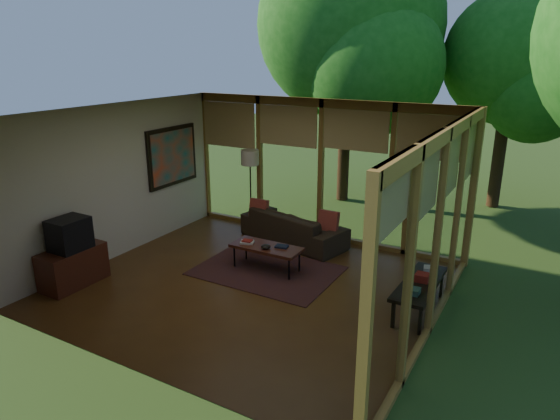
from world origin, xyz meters
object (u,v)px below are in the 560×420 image
Objects in this scene: television at (69,234)px; floor_lamp at (250,162)px; side_console at (413,284)px; sofa at (293,227)px; media_cabinet at (73,267)px; coffee_table at (266,248)px.

television is 0.33× the size of floor_lamp.
side_console is at bearing -24.57° from floor_lamp.
sofa is 3.99m from television.
media_cabinet is 0.55m from television.
media_cabinet is at bearing -140.00° from coffee_table.
coffee_table is at bearing 176.46° from side_console.
media_cabinet is 1.82× the size of television.
television is at bearing -105.54° from floor_lamp.
coffee_table is at bearing -50.13° from floor_lamp.
media_cabinet is 0.61× the size of floor_lamp.
media_cabinet is at bearing 70.62° from sofa.
media_cabinet is at bearing -105.83° from floor_lamp.
sofa is 3.84× the size of television.
side_console is (4.87, 1.82, 0.11)m from media_cabinet.
media_cabinet is 3.89m from floor_lamp.
television is 3.76m from floor_lamp.
floor_lamp reaches higher than sofa.
coffee_table is (0.20, -1.35, 0.08)m from sofa.
floor_lamp reaches higher than coffee_table.
television reaches higher than media_cabinet.
television is 0.46× the size of coffee_table.
television is 3.10m from coffee_table.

